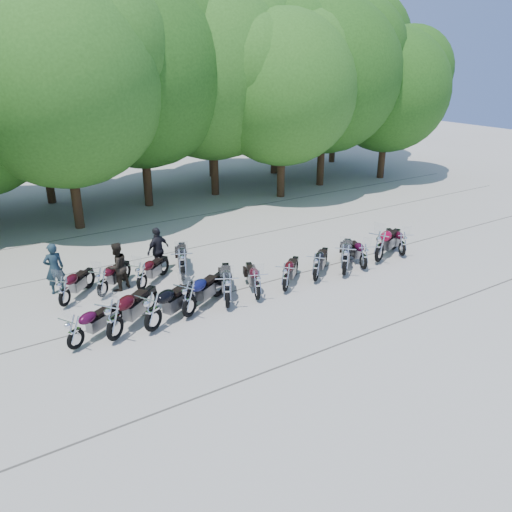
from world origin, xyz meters
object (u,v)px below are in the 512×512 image
motorcycle_9 (364,256)px  motorcycle_15 (182,264)px  rider_0 (54,268)px  motorcycle_4 (227,290)px  motorcycle_14 (141,276)px  motorcycle_11 (403,243)px  motorcycle_12 (64,291)px  motorcycle_3 (189,298)px  motorcycle_13 (102,282)px  motorcycle_7 (316,267)px  motorcycle_10 (380,246)px  rider_2 (158,250)px  motorcycle_8 (345,259)px  rider_1 (117,267)px  motorcycle_1 (114,319)px  motorcycle_2 (153,311)px  motorcycle_5 (257,284)px  motorcycle_0 (75,332)px  motorcycle_6 (286,277)px

motorcycle_9 → motorcycle_15: (-6.13, 2.60, 0.11)m
motorcycle_9 → rider_0: 10.89m
motorcycle_4 → motorcycle_14: bearing=-28.2°
motorcycle_11 → motorcycle_12: motorcycle_12 is taller
motorcycle_3 → motorcycle_13: (-1.82, 2.77, -0.09)m
motorcycle_7 → motorcycle_10: (3.15, 0.08, 0.12)m
motorcycle_14 → rider_2: 1.72m
motorcycle_8 → rider_0: (-9.07, 4.19, 0.20)m
rider_1 → motorcycle_10: bearing=139.1°
motorcycle_4 → motorcycle_9: motorcycle_4 is taller
motorcycle_11 → rider_1: size_ratio=1.20×
motorcycle_12 → motorcycle_7: bearing=-155.4°
motorcycle_3 → motorcycle_8: size_ratio=0.99×
motorcycle_1 → motorcycle_3: motorcycle_1 is taller
motorcycle_10 → motorcycle_15: size_ratio=1.05×
motorcycle_12 → motorcycle_15: bearing=-139.7°
rider_2 → motorcycle_2: bearing=43.6°
motorcycle_9 → rider_2: size_ratio=1.18×
motorcycle_4 → motorcycle_8: bearing=-153.5°
motorcycle_5 → motorcycle_13: motorcycle_5 is taller
motorcycle_12 → rider_1: bearing=-123.8°
motorcycle_15 → rider_2: rider_2 is taller
motorcycle_5 → motorcycle_10: motorcycle_10 is taller
motorcycle_14 → motorcycle_2: bearing=127.5°
motorcycle_8 → motorcycle_4: bearing=43.5°
motorcycle_2 → motorcycle_8: size_ratio=1.03×
motorcycle_2 → motorcycle_10: size_ratio=0.97×
motorcycle_0 → motorcycle_8: motorcycle_8 is taller
motorcycle_3 → motorcycle_2: bearing=69.2°
motorcycle_13 → motorcycle_14: size_ratio=1.01×
motorcycle_6 → rider_2: (-2.93, 3.95, 0.28)m
motorcycle_6 → motorcycle_8: 2.56m
motorcycle_15 → motorcycle_9: bearing=-179.2°
motorcycle_1 → rider_2: size_ratio=1.47×
motorcycle_2 → motorcycle_13: 3.06m
motorcycle_9 → motorcycle_10: size_ratio=0.80×
motorcycle_5 → motorcycle_10: (5.66, 0.17, 0.13)m
motorcycle_9 → motorcycle_0: bearing=20.6°
motorcycle_4 → motorcycle_3: bearing=23.5°
motorcycle_11 → motorcycle_3: bearing=26.8°
motorcycle_6 → motorcycle_12: 7.14m
motorcycle_14 → motorcycle_15: 1.48m
motorcycle_9 → motorcycle_15: size_ratio=0.84×
motorcycle_8 → motorcycle_2: bearing=44.9°
motorcycle_10 → motorcycle_13: (-9.85, 2.70, -0.13)m
motorcycle_3 → rider_0: rider_0 is taller
motorcycle_8 → motorcycle_9: bearing=-131.7°
motorcycle_4 → rider_1: rider_1 is taller
motorcycle_11 → rider_0: (-12.30, 3.97, 0.31)m
motorcycle_3 → motorcycle_6: (3.50, -0.11, -0.08)m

